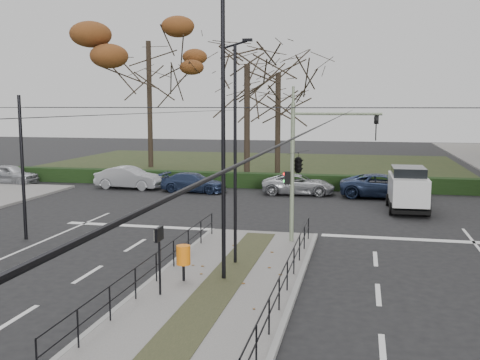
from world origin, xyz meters
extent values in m
plane|color=black|center=(0.00, 0.00, 0.00)|extent=(140.00, 140.00, 0.00)
cube|color=slate|center=(0.00, -2.50, 0.07)|extent=(4.40, 15.00, 0.14)
cube|color=#242F17|center=(-6.00, 32.00, 0.05)|extent=(38.00, 26.00, 0.10)
cube|color=black|center=(-6.00, 18.60, 0.50)|extent=(38.00, 1.00, 1.00)
cylinder|color=black|center=(-2.05, 4.00, 0.59)|extent=(0.04, 0.04, 0.90)
cylinder|color=black|center=(2.05, 4.00, 0.59)|extent=(0.04, 0.04, 0.90)
cylinder|color=black|center=(-2.05, -2.60, 1.04)|extent=(0.04, 13.20, 0.04)
cylinder|color=black|center=(2.05, -2.60, 1.04)|extent=(0.04, 13.20, 0.04)
cylinder|color=black|center=(-9.60, 2.00, 3.00)|extent=(0.14, 0.14, 6.00)
cylinder|color=black|center=(0.00, 1.00, 5.50)|extent=(20.00, 0.02, 0.02)
cylinder|color=black|center=(0.00, 3.00, 5.50)|extent=(20.00, 0.02, 0.02)
cylinder|color=black|center=(-3.50, -2.00, 5.30)|extent=(0.02, 34.00, 0.02)
cylinder|color=black|center=(3.50, -2.00, 5.30)|extent=(0.02, 34.00, 0.02)
cylinder|color=gray|center=(1.42, 3.52, 2.91)|extent=(0.17, 0.17, 5.54)
cylinder|color=gray|center=(3.12, 3.52, 5.26)|extent=(3.41, 0.11, 0.11)
imported|color=black|center=(4.61, 3.52, 4.72)|extent=(0.21, 0.23, 0.96)
imported|color=black|center=(1.65, 3.52, 3.34)|extent=(1.05, 2.16, 0.85)
cube|color=black|center=(1.22, 3.52, 2.70)|extent=(0.23, 0.17, 0.53)
sphere|color=#FF0C0C|center=(1.12, 3.52, 2.86)|extent=(0.12, 0.12, 0.12)
sphere|color=#0CE533|center=(1.12, 3.52, 2.57)|extent=(0.12, 0.12, 0.12)
cylinder|color=black|center=(-1.24, -2.37, 0.41)|extent=(0.09, 0.09, 0.55)
cylinder|color=orange|center=(-1.24, -2.37, 0.96)|extent=(0.44, 0.44, 0.60)
cylinder|color=black|center=(-1.50, -3.76, 1.09)|extent=(0.07, 0.07, 1.89)
cube|color=black|center=(-1.50, -3.76, 1.94)|extent=(0.09, 0.52, 0.40)
cube|color=white|center=(-1.56, -3.76, 1.94)|extent=(0.02, 0.45, 0.33)
cylinder|color=black|center=(-0.06, -1.90, 4.52)|extent=(0.13, 0.13, 8.76)
cylinder|color=black|center=(-0.10, -0.08, 3.86)|extent=(0.11, 0.11, 7.44)
cube|color=black|center=(0.32, -0.08, 7.72)|extent=(0.33, 0.13, 0.09)
imported|color=#A2A4AA|center=(-20.35, 16.55, 0.71)|extent=(4.26, 1.91, 1.42)
imported|color=#A2A4AA|center=(-11.17, 16.34, 0.74)|extent=(4.57, 1.82, 1.48)
imported|color=#222F4F|center=(-6.48, 15.85, 0.62)|extent=(4.38, 1.99, 1.24)
imported|color=#A2A4AA|center=(0.25, 16.34, 0.64)|extent=(4.70, 2.41, 1.27)
cube|color=silver|center=(6.54, 12.03, 1.20)|extent=(1.87, 4.31, 1.39)
cube|color=black|center=(6.54, 12.03, 2.03)|extent=(1.69, 2.38, 0.65)
cube|color=black|center=(6.54, 12.03, 0.30)|extent=(1.91, 4.39, 0.18)
cylinder|color=black|center=(7.46, 10.64, 0.33)|extent=(0.23, 0.66, 0.66)
cylinder|color=black|center=(5.66, 10.61, 0.33)|extent=(0.23, 0.66, 0.66)
cylinder|color=black|center=(7.41, 13.46, 0.33)|extent=(0.23, 0.66, 0.66)
cylinder|color=black|center=(5.61, 13.43, 0.33)|extent=(0.23, 0.66, 0.66)
cylinder|color=black|center=(-14.35, 28.52, 5.61)|extent=(0.44, 0.44, 11.03)
ellipsoid|color=#5A3014|center=(-14.35, 28.52, 11.13)|extent=(10.72, 10.72, 6.93)
cylinder|color=black|center=(-2.57, 26.30, 4.12)|extent=(0.44, 0.44, 8.04)
cylinder|color=black|center=(-4.12, 21.48, 4.29)|extent=(0.44, 0.44, 8.38)
imported|color=#222F4F|center=(5.43, 16.15, 0.72)|extent=(5.26, 2.58, 1.44)
camera|label=1|loc=(4.11, -18.59, 5.60)|focal=42.00mm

